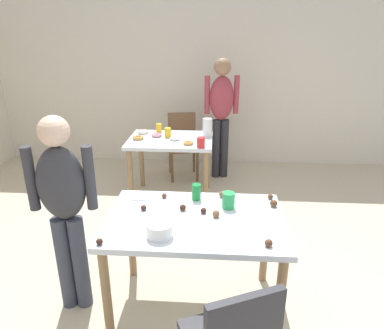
# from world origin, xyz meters

# --- Properties ---
(ground_plane) EXTENTS (6.40, 6.40, 0.00)m
(ground_plane) POSITION_xyz_m (0.00, 0.00, 0.00)
(ground_plane) COLOR beige
(wall_back) EXTENTS (6.40, 0.10, 2.60)m
(wall_back) POSITION_xyz_m (0.00, 3.20, 1.30)
(wall_back) COLOR beige
(wall_back) RESTS_ON ground_plane
(dining_table_near) EXTENTS (1.20, 0.79, 0.75)m
(dining_table_near) POSITION_xyz_m (-0.03, 0.03, 0.65)
(dining_table_near) COLOR silver
(dining_table_near) RESTS_ON ground_plane
(dining_table_far) EXTENTS (0.97, 0.73, 0.75)m
(dining_table_far) POSITION_xyz_m (-0.43, 1.84, 0.63)
(dining_table_far) COLOR silver
(dining_table_far) RESTS_ON ground_plane
(chair_far_table) EXTENTS (0.47, 0.47, 0.87)m
(chair_far_table) POSITION_xyz_m (-0.36, 2.56, 0.50)
(chair_far_table) COLOR brown
(chair_far_table) RESTS_ON ground_plane
(person_girl_near) EXTENTS (0.45, 0.23, 1.44)m
(person_girl_near) POSITION_xyz_m (-0.91, -0.00, 0.86)
(person_girl_near) COLOR #383D4C
(person_girl_near) RESTS_ON ground_plane
(person_adult_far) EXTENTS (0.46, 0.24, 1.60)m
(person_adult_far) POSITION_xyz_m (0.16, 2.54, 0.97)
(person_adult_far) COLOR #28282D
(person_adult_far) RESTS_ON ground_plane
(mixing_bowl) EXTENTS (0.17, 0.17, 0.09)m
(mixing_bowl) POSITION_xyz_m (-0.24, -0.20, 0.79)
(mixing_bowl) COLOR white
(mixing_bowl) RESTS_ON dining_table_near
(soda_can) EXTENTS (0.07, 0.07, 0.12)m
(soda_can) POSITION_xyz_m (-0.04, 0.30, 0.81)
(soda_can) COLOR #198438
(soda_can) RESTS_ON dining_table_near
(fork_near) EXTENTS (0.17, 0.02, 0.01)m
(fork_near) POSITION_xyz_m (-0.43, 0.26, 0.75)
(fork_near) COLOR silver
(fork_near) RESTS_ON dining_table_near
(cup_near_0) EXTENTS (0.09, 0.09, 0.12)m
(cup_near_0) POSITION_xyz_m (0.19, 0.19, 0.81)
(cup_near_0) COLOR green
(cup_near_0) RESTS_ON dining_table_near
(cake_ball_0) EXTENTS (0.05, 0.05, 0.05)m
(cake_ball_0) POSITION_xyz_m (0.15, 0.36, 0.77)
(cake_ball_0) COLOR brown
(cake_ball_0) RESTS_ON dining_table_near
(cake_ball_1) EXTENTS (0.05, 0.05, 0.05)m
(cake_ball_1) POSITION_xyz_m (0.52, 0.23, 0.78)
(cake_ball_1) COLOR brown
(cake_ball_1) RESTS_ON dining_table_near
(cake_ball_2) EXTENTS (0.04, 0.04, 0.04)m
(cake_ball_2) POSITION_xyz_m (-0.13, 0.13, 0.77)
(cake_ball_2) COLOR #3D2319
(cake_ball_2) RESTS_ON dining_table_near
(cake_ball_3) EXTENTS (0.04, 0.04, 0.04)m
(cake_ball_3) POSITION_xyz_m (0.51, 0.35, 0.77)
(cake_ball_3) COLOR brown
(cake_ball_3) RESTS_ON dining_table_near
(cake_ball_4) EXTENTS (0.05, 0.05, 0.05)m
(cake_ball_4) POSITION_xyz_m (0.41, -0.28, 0.77)
(cake_ball_4) COLOR brown
(cake_ball_4) RESTS_ON dining_table_near
(cake_ball_5) EXTENTS (0.04, 0.04, 0.04)m
(cake_ball_5) POSITION_xyz_m (-0.40, 0.11, 0.77)
(cake_ball_5) COLOR #3D2319
(cake_ball_5) RESTS_ON dining_table_near
(cake_ball_6) EXTENTS (0.04, 0.04, 0.04)m
(cake_ball_6) POSITION_xyz_m (-0.57, -0.32, 0.77)
(cake_ball_6) COLOR #3D2319
(cake_ball_6) RESTS_ON dining_table_near
(cake_ball_7) EXTENTS (0.04, 0.04, 0.04)m
(cake_ball_7) POSITION_xyz_m (-0.28, 0.31, 0.77)
(cake_ball_7) COLOR brown
(cake_ball_7) RESTS_ON dining_table_near
(cake_ball_8) EXTENTS (0.05, 0.05, 0.05)m
(cake_ball_8) POSITION_xyz_m (0.11, 0.05, 0.77)
(cake_ball_8) COLOR brown
(cake_ball_8) RESTS_ON dining_table_near
(cake_ball_9) EXTENTS (0.04, 0.04, 0.04)m
(cake_ball_9) POSITION_xyz_m (0.02, 0.09, 0.77)
(cake_ball_9) COLOR #3D2319
(cake_ball_9) RESTS_ON dining_table_near
(pitcher_far) EXTENTS (0.11, 0.11, 0.21)m
(pitcher_far) POSITION_xyz_m (-0.01, 1.99, 0.85)
(pitcher_far) COLOR white
(pitcher_far) RESTS_ON dining_table_far
(cup_far_0) EXTENTS (0.07, 0.07, 0.10)m
(cup_far_0) POSITION_xyz_m (-0.60, 2.11, 0.80)
(cup_far_0) COLOR yellow
(cup_far_0) RESTS_ON dining_table_far
(cup_far_1) EXTENTS (0.08, 0.08, 0.11)m
(cup_far_1) POSITION_xyz_m (-0.47, 1.90, 0.80)
(cup_far_1) COLOR yellow
(cup_far_1) RESTS_ON dining_table_far
(cup_far_2) EXTENTS (0.09, 0.09, 0.11)m
(cup_far_2) POSITION_xyz_m (-0.06, 1.54, 0.81)
(cup_far_2) COLOR red
(cup_far_2) RESTS_ON dining_table_far
(donut_far_0) EXTENTS (0.13, 0.13, 0.04)m
(donut_far_0) POSITION_xyz_m (-0.79, 2.03, 0.77)
(donut_far_0) COLOR white
(donut_far_0) RESTS_ON dining_table_far
(donut_far_1) EXTENTS (0.13, 0.13, 0.04)m
(donut_far_1) POSITION_xyz_m (-0.80, 1.79, 0.77)
(donut_far_1) COLOR gold
(donut_far_1) RESTS_ON dining_table_far
(donut_far_2) EXTENTS (0.11, 0.11, 0.03)m
(donut_far_2) POSITION_xyz_m (-0.21, 1.63, 0.77)
(donut_far_2) COLOR gold
(donut_far_2) RESTS_ON dining_table_far
(donut_far_3) EXTENTS (0.12, 0.12, 0.04)m
(donut_far_3) POSITION_xyz_m (-0.60, 1.91, 0.77)
(donut_far_3) COLOR pink
(donut_far_3) RESTS_ON dining_table_far
(donut_far_4) EXTENTS (0.12, 0.12, 0.03)m
(donut_far_4) POSITION_xyz_m (-0.37, 1.79, 0.77)
(donut_far_4) COLOR white
(donut_far_4) RESTS_ON dining_table_far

